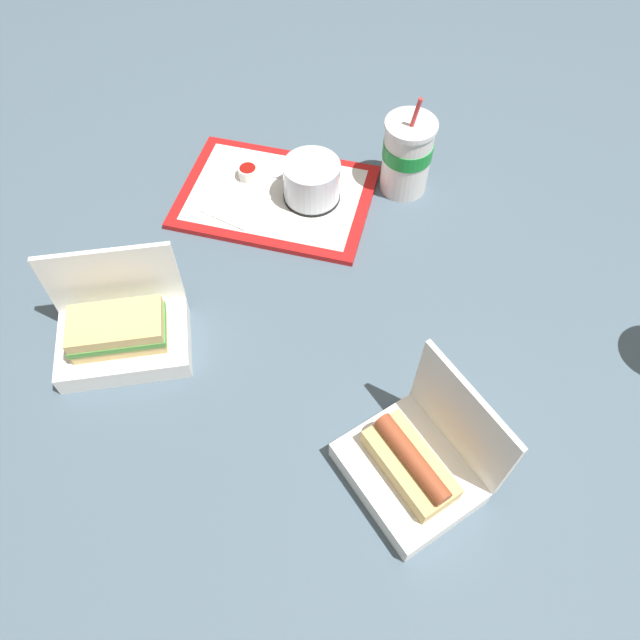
{
  "coord_description": "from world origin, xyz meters",
  "views": [
    {
      "loc": [
        0.18,
        -0.53,
        0.89
      ],
      "look_at": [
        -0.05,
        -0.01,
        0.05
      ],
      "focal_mm": 35.0,
      "sensor_mm": 36.0,
      "label": 1
    }
  ],
  "objects_px": {
    "soda_cup_center": "(407,155)",
    "ketchup_cup": "(248,172)",
    "food_tray": "(276,197)",
    "clamshell_sandwich_center": "(121,332)",
    "cake_container": "(312,182)",
    "plastic_fork": "(258,173)",
    "clamshell_hotdog_right": "(415,464)"
  },
  "relations": [
    {
      "from": "clamshell_sandwich_center",
      "to": "food_tray",
      "type": "bearing_deg",
      "value": 79.55
    },
    {
      "from": "food_tray",
      "to": "cake_container",
      "type": "bearing_deg",
      "value": 17.82
    },
    {
      "from": "food_tray",
      "to": "clamshell_sandwich_center",
      "type": "xyz_separation_m",
      "value": [
        -0.08,
        -0.41,
        0.04
      ]
    },
    {
      "from": "ketchup_cup",
      "to": "clamshell_sandwich_center",
      "type": "relative_size",
      "value": 0.16
    },
    {
      "from": "food_tray",
      "to": "cake_container",
      "type": "distance_m",
      "value": 0.09
    },
    {
      "from": "clamshell_hotdog_right",
      "to": "soda_cup_center",
      "type": "height_order",
      "value": "soda_cup_center"
    },
    {
      "from": "cake_container",
      "to": "plastic_fork",
      "type": "relative_size",
      "value": 1.01
    },
    {
      "from": "ketchup_cup",
      "to": "plastic_fork",
      "type": "xyz_separation_m",
      "value": [
        0.01,
        0.02,
        -0.01
      ]
    },
    {
      "from": "cake_container",
      "to": "soda_cup_center",
      "type": "bearing_deg",
      "value": 37.15
    },
    {
      "from": "food_tray",
      "to": "clamshell_hotdog_right",
      "type": "distance_m",
      "value": 0.61
    },
    {
      "from": "ketchup_cup",
      "to": "soda_cup_center",
      "type": "distance_m",
      "value": 0.31
    },
    {
      "from": "clamshell_sandwich_center",
      "to": "cake_container",
      "type": "bearing_deg",
      "value": 71.47
    },
    {
      "from": "clamshell_sandwich_center",
      "to": "soda_cup_center",
      "type": "bearing_deg",
      "value": 61.65
    },
    {
      "from": "food_tray",
      "to": "soda_cup_center",
      "type": "distance_m",
      "value": 0.27
    },
    {
      "from": "plastic_fork",
      "to": "clamshell_sandwich_center",
      "type": "bearing_deg",
      "value": -106.5
    },
    {
      "from": "ketchup_cup",
      "to": "soda_cup_center",
      "type": "bearing_deg",
      "value": 21.6
    },
    {
      "from": "food_tray",
      "to": "ketchup_cup",
      "type": "relative_size",
      "value": 10.19
    },
    {
      "from": "cake_container",
      "to": "food_tray",
      "type": "bearing_deg",
      "value": -162.18
    },
    {
      "from": "plastic_fork",
      "to": "soda_cup_center",
      "type": "xyz_separation_m",
      "value": [
        0.27,
        0.1,
        0.07
      ]
    },
    {
      "from": "clamshell_hotdog_right",
      "to": "plastic_fork",
      "type": "bearing_deg",
      "value": 136.54
    },
    {
      "from": "cake_container",
      "to": "clamshell_hotdog_right",
      "type": "bearing_deg",
      "value": -51.07
    },
    {
      "from": "soda_cup_center",
      "to": "food_tray",
      "type": "bearing_deg",
      "value": -148.22
    },
    {
      "from": "clamshell_hotdog_right",
      "to": "soda_cup_center",
      "type": "xyz_separation_m",
      "value": [
        -0.21,
        0.56,
        0.04
      ]
    },
    {
      "from": "food_tray",
      "to": "soda_cup_center",
      "type": "relative_size",
      "value": 1.89
    },
    {
      "from": "food_tray",
      "to": "ketchup_cup",
      "type": "bearing_deg",
      "value": 163.29
    },
    {
      "from": "cake_container",
      "to": "clamshell_sandwich_center",
      "type": "xyz_separation_m",
      "value": [
        -0.14,
        -0.43,
        -0.01
      ]
    },
    {
      "from": "food_tray",
      "to": "soda_cup_center",
      "type": "xyz_separation_m",
      "value": [
        0.22,
        0.13,
        0.07
      ]
    },
    {
      "from": "food_tray",
      "to": "cake_container",
      "type": "height_order",
      "value": "cake_container"
    },
    {
      "from": "clamshell_sandwich_center",
      "to": "plastic_fork",
      "type": "bearing_deg",
      "value": 87.63
    },
    {
      "from": "clamshell_sandwich_center",
      "to": "ketchup_cup",
      "type": "bearing_deg",
      "value": 89.29
    },
    {
      "from": "cake_container",
      "to": "plastic_fork",
      "type": "distance_m",
      "value": 0.13
    },
    {
      "from": "soda_cup_center",
      "to": "ketchup_cup",
      "type": "bearing_deg",
      "value": -158.4
    }
  ]
}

